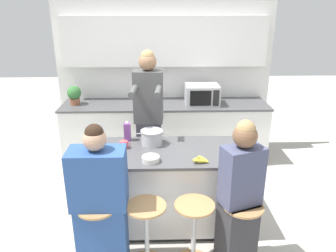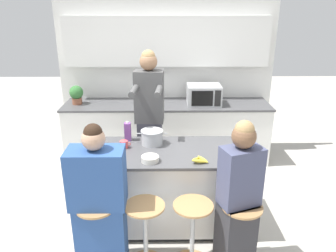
{
  "view_description": "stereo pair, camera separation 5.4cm",
  "coord_description": "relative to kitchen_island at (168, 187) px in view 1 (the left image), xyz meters",
  "views": [
    {
      "loc": [
        -0.09,
        -3.15,
        2.36
      ],
      "look_at": [
        0.0,
        0.08,
        1.15
      ],
      "focal_mm": 35.0,
      "sensor_mm": 36.0,
      "label": 1
    },
    {
      "loc": [
        -0.04,
        -3.15,
        2.36
      ],
      "look_at": [
        0.0,
        0.08,
        1.15
      ],
      "focal_mm": 35.0,
      "sensor_mm": 36.0,
      "label": 2
    }
  ],
  "objects": [
    {
      "name": "ground_plane",
      "position": [
        0.0,
        0.0,
        -0.46
      ],
      "size": [
        16.0,
        16.0,
        0.0
      ],
      "primitive_type": "plane",
      "color": "#B2ADA3"
    },
    {
      "name": "wall_back",
      "position": [
        0.0,
        2.02,
        1.09
      ],
      "size": [
        3.39,
        0.22,
        2.7
      ],
      "color": "silver",
      "rests_on": "ground_plane"
    },
    {
      "name": "back_counter",
      "position": [
        0.0,
        1.68,
        0.0
      ],
      "size": [
        3.15,
        0.71,
        0.92
      ],
      "color": "white",
      "rests_on": "ground_plane"
    },
    {
      "name": "kitchen_island",
      "position": [
        0.0,
        0.0,
        0.0
      ],
      "size": [
        1.63,
        0.8,
        0.9
      ],
      "color": "black",
      "rests_on": "ground_plane"
    },
    {
      "name": "bar_stool_leftmost",
      "position": [
        -0.65,
        -0.67,
        -0.09
      ],
      "size": [
        0.38,
        0.38,
        0.68
      ],
      "color": "tan",
      "rests_on": "ground_plane"
    },
    {
      "name": "bar_stool_center_left",
      "position": [
        -0.22,
        -0.66,
        -0.09
      ],
      "size": [
        0.38,
        0.38,
        0.68
      ],
      "color": "tan",
      "rests_on": "ground_plane"
    },
    {
      "name": "bar_stool_center_right",
      "position": [
        0.22,
        -0.66,
        -0.09
      ],
      "size": [
        0.38,
        0.38,
        0.68
      ],
      "color": "tan",
      "rests_on": "ground_plane"
    },
    {
      "name": "bar_stool_rightmost",
      "position": [
        0.65,
        -0.69,
        -0.09
      ],
      "size": [
        0.38,
        0.38,
        0.68
      ],
      "color": "tan",
      "rests_on": "ground_plane"
    },
    {
      "name": "person_cooking",
      "position": [
        -0.22,
        0.66,
        0.5
      ],
      "size": [
        0.38,
        0.59,
        1.87
      ],
      "rotation": [
        0.0,
        0.0,
        -0.07
      ],
      "color": "#383842",
      "rests_on": "ground_plane"
    },
    {
      "name": "person_wrapped_blanket",
      "position": [
        -0.63,
        -0.64,
        0.22
      ],
      "size": [
        0.49,
        0.29,
        1.44
      ],
      "rotation": [
        0.0,
        0.0,
        -0.0
      ],
      "color": "#2D5193",
      "rests_on": "ground_plane"
    },
    {
      "name": "person_seated_near",
      "position": [
        0.62,
        -0.64,
        0.24
      ],
      "size": [
        0.4,
        0.36,
        1.47
      ],
      "rotation": [
        0.0,
        0.0,
        0.35
      ],
      "color": "#333338",
      "rests_on": "ground_plane"
    },
    {
      "name": "cooking_pot",
      "position": [
        -0.18,
        0.18,
        0.53
      ],
      "size": [
        0.33,
        0.25,
        0.16
      ],
      "color": "#B7BABC",
      "rests_on": "kitchen_island"
    },
    {
      "name": "fruit_bowl",
      "position": [
        0.66,
        -0.25,
        0.48
      ],
      "size": [
        0.24,
        0.24,
        0.07
      ],
      "color": "#B7BABC",
      "rests_on": "kitchen_island"
    },
    {
      "name": "mixing_bowl_steel",
      "position": [
        -0.18,
        -0.25,
        0.47
      ],
      "size": [
        0.17,
        0.17,
        0.06
      ],
      "color": "silver",
      "rests_on": "kitchen_island"
    },
    {
      "name": "coffee_cup_near",
      "position": [
        -0.47,
        0.08,
        0.49
      ],
      "size": [
        0.12,
        0.09,
        0.08
      ],
      "color": "#DB4C51",
      "rests_on": "kitchen_island"
    },
    {
      "name": "banana_bunch",
      "position": [
        0.3,
        -0.28,
        0.47
      ],
      "size": [
        0.18,
        0.13,
        0.06
      ],
      "color": "yellow",
      "rests_on": "kitchen_island"
    },
    {
      "name": "juice_carton",
      "position": [
        -0.45,
        0.29,
        0.55
      ],
      "size": [
        0.07,
        0.07,
        0.22
      ],
      "color": "#7A428E",
      "rests_on": "kitchen_island"
    },
    {
      "name": "microwave",
      "position": [
        0.56,
        1.63,
        0.61
      ],
      "size": [
        0.5,
        0.41,
        0.3
      ],
      "color": "#B2B5B7",
      "rests_on": "back_counter"
    },
    {
      "name": "potted_plant",
      "position": [
        -1.37,
        1.68,
        0.62
      ],
      "size": [
        0.21,
        0.21,
        0.29
      ],
      "color": "#93563D",
      "rests_on": "back_counter"
    }
  ]
}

